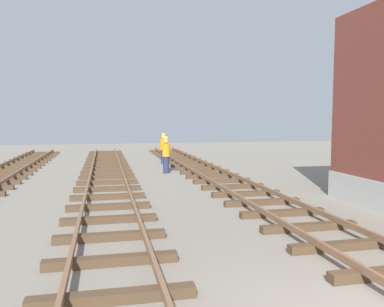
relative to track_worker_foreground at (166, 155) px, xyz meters
The scene contains 2 objects.
track_worker_foreground is the anchor object (origin of this frame).
track_worker_distant 4.25m from the track_worker_foreground, 83.31° to the left, with size 0.40×0.40×1.87m.
Camera 1 is at (-3.44, -4.25, 2.75)m, focal length 37.03 mm.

